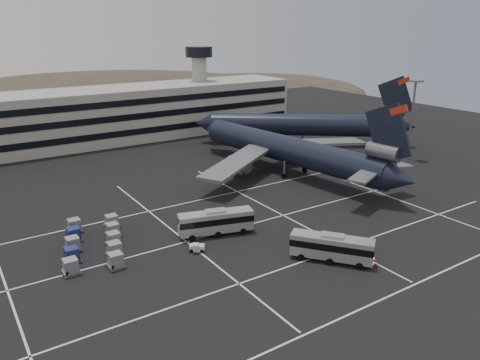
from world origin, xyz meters
The scene contains 11 objects.
ground centered at (0.00, 0.00, 0.00)m, with size 260.00×260.00×0.00m, color black.
lane_markings centered at (0.95, 0.72, 0.01)m, with size 90.00×55.62×0.01m.
terminal centered at (-2.95, 71.14, 6.93)m, with size 125.00×26.00×24.00m.
hills centered at (17.99, 170.00, -12.07)m, with size 352.00×180.00×44.00m.
lightpole_right centered at (58.00, 15.00, 11.82)m, with size 2.40×2.40×18.28m.
trijet_main centered at (27.35, 21.26, 5.25)m, with size 47.07×57.66×18.08m.
trijet_far centered at (47.31, 38.89, 5.43)m, with size 48.50×40.70×18.08m.
bus_near centered at (7.55, -11.89, 2.12)m, with size 8.76×10.23×3.88m.
bus_far centered at (-1.11, 3.80, 2.18)m, with size 11.56×5.63×3.98m.
tug_b centered at (-6.09, 0.46, 0.58)m, with size 2.36×2.17×1.31m.
uld_cluster centered at (-17.95, 9.42, 1.00)m, with size 11.83×17.24×2.05m.
Camera 1 is at (-33.64, -52.05, 30.23)m, focal length 35.00 mm.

